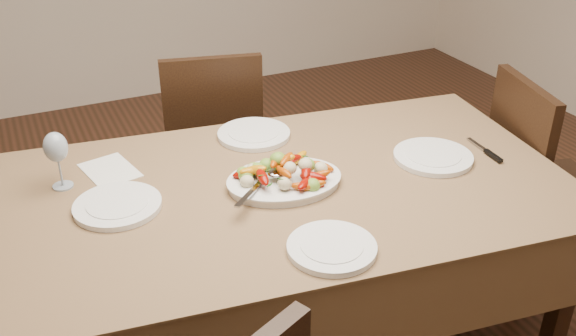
% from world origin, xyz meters
% --- Properties ---
extents(dining_table, '(1.96, 1.26, 0.76)m').
position_xyz_m(dining_table, '(-0.22, 0.21, 0.38)').
color(dining_table, brown).
rests_on(dining_table, ground).
extents(chair_far, '(0.50, 0.50, 0.95)m').
position_xyz_m(chair_far, '(-0.18, 1.16, 0.47)').
color(chair_far, black).
rests_on(chair_far, ground).
extents(chair_right, '(0.51, 0.51, 0.95)m').
position_xyz_m(chair_right, '(0.94, 0.16, 0.47)').
color(chair_right, black).
rests_on(chair_right, ground).
extents(serving_platter, '(0.39, 0.31, 0.02)m').
position_xyz_m(serving_platter, '(-0.24, 0.21, 0.77)').
color(serving_platter, white).
rests_on(serving_platter, dining_table).
extents(roasted_vegetables, '(0.32, 0.24, 0.09)m').
position_xyz_m(roasted_vegetables, '(-0.24, 0.21, 0.83)').
color(roasted_vegetables, '#780902').
rests_on(roasted_vegetables, serving_platter).
extents(serving_spoon, '(0.24, 0.24, 0.03)m').
position_xyz_m(serving_spoon, '(-0.31, 0.18, 0.81)').
color(serving_spoon, '#9EA0A8').
rests_on(serving_spoon, serving_platter).
extents(plate_left, '(0.27, 0.27, 0.02)m').
position_xyz_m(plate_left, '(-0.75, 0.30, 0.77)').
color(plate_left, white).
rests_on(plate_left, dining_table).
extents(plate_right, '(0.27, 0.27, 0.02)m').
position_xyz_m(plate_right, '(0.31, 0.16, 0.77)').
color(plate_right, white).
rests_on(plate_right, dining_table).
extents(plate_far, '(0.27, 0.27, 0.02)m').
position_xyz_m(plate_far, '(-0.19, 0.59, 0.77)').
color(plate_far, white).
rests_on(plate_far, dining_table).
extents(plate_near, '(0.25, 0.25, 0.02)m').
position_xyz_m(plate_near, '(-0.27, -0.16, 0.77)').
color(plate_near, white).
rests_on(plate_near, dining_table).
extents(wine_glass, '(0.08, 0.08, 0.20)m').
position_xyz_m(wine_glass, '(-0.89, 0.51, 0.86)').
color(wine_glass, '#8C99A5').
rests_on(wine_glass, dining_table).
extents(menu_card, '(0.19, 0.24, 0.00)m').
position_xyz_m(menu_card, '(-0.73, 0.55, 0.76)').
color(menu_card, silver).
rests_on(menu_card, dining_table).
extents(table_knife, '(0.03, 0.20, 0.01)m').
position_xyz_m(table_knife, '(0.51, 0.12, 0.76)').
color(table_knife, '#9EA0A8').
rests_on(table_knife, dining_table).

